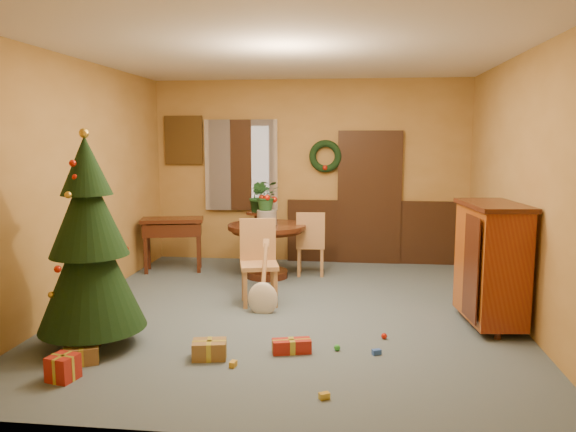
# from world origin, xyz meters

# --- Properties ---
(room_envelope) EXTENTS (5.50, 5.50, 5.50)m
(room_envelope) POSITION_xyz_m (0.21, 2.70, 1.12)
(room_envelope) COLOR #3C4E57
(room_envelope) RESTS_ON ground
(dining_table) EXTENTS (1.11, 1.11, 0.77)m
(dining_table) POSITION_xyz_m (-0.52, 1.57, 0.54)
(dining_table) COLOR black
(dining_table) RESTS_ON floor
(urn) EXTENTS (0.28, 0.28, 0.21)m
(urn) POSITION_xyz_m (-0.52, 1.57, 0.87)
(urn) COLOR slate
(urn) RESTS_ON dining_table
(centerpiece_plant) EXTENTS (0.38, 0.33, 0.42)m
(centerpiece_plant) POSITION_xyz_m (-0.52, 1.57, 1.18)
(centerpiece_plant) COLOR #1E4C23
(centerpiece_plant) RESTS_ON urn
(chair_near) EXTENTS (0.53, 0.53, 1.01)m
(chair_near) POSITION_xyz_m (-0.43, 0.35, 0.54)
(chair_near) COLOR #9B653E
(chair_near) RESTS_ON floor
(chair_far) EXTENTS (0.43, 0.43, 0.94)m
(chair_far) POSITION_xyz_m (0.10, 1.74, 0.50)
(chair_far) COLOR #9B653E
(chair_far) RESTS_ON floor
(guitar) EXTENTS (0.49, 0.60, 0.79)m
(guitar) POSITION_xyz_m (-0.31, -0.08, 0.41)
(guitar) COLOR beige
(guitar) RESTS_ON floor
(plant_stand) EXTENTS (0.35, 0.35, 0.90)m
(plant_stand) POSITION_xyz_m (-0.70, 1.90, 0.56)
(plant_stand) COLOR black
(plant_stand) RESTS_ON floor
(stand_plant) EXTENTS (0.28, 0.23, 0.46)m
(stand_plant) POSITION_xyz_m (-0.70, 1.90, 1.13)
(stand_plant) COLOR #19471E
(stand_plant) RESTS_ON plant_stand
(christmas_tree) EXTENTS (1.01, 1.01, 2.07)m
(christmas_tree) POSITION_xyz_m (-1.76, -1.28, 0.98)
(christmas_tree) COLOR #382111
(christmas_tree) RESTS_ON floor
(writing_desk) EXTENTS (0.98, 0.64, 0.80)m
(writing_desk) POSITION_xyz_m (-1.97, 1.79, 0.60)
(writing_desk) COLOR black
(writing_desk) RESTS_ON floor
(sideboard) EXTENTS (0.65, 1.08, 1.32)m
(sideboard) POSITION_xyz_m (2.15, -0.23, 0.71)
(sideboard) COLOR #5C100A
(sideboard) RESTS_ON floor
(gift_a) EXTENTS (0.34, 0.27, 0.16)m
(gift_a) POSITION_xyz_m (-0.58, -1.45, 0.08)
(gift_a) COLOR brown
(gift_a) RESTS_ON floor
(gift_b) EXTENTS (0.25, 0.25, 0.21)m
(gift_b) POSITION_xyz_m (-1.66, -2.04, 0.10)
(gift_b) COLOR maroon
(gift_b) RESTS_ON floor
(gift_c) EXTENTS (0.34, 0.30, 0.16)m
(gift_c) POSITION_xyz_m (-1.68, -1.70, 0.08)
(gift_c) COLOR brown
(gift_c) RESTS_ON floor
(gift_d) EXTENTS (0.38, 0.23, 0.13)m
(gift_d) POSITION_xyz_m (0.15, -1.23, 0.06)
(gift_d) COLOR maroon
(gift_d) RESTS_ON floor
(toy_a) EXTENTS (0.09, 0.08, 0.05)m
(toy_a) POSITION_xyz_m (0.94, -1.19, 0.03)
(toy_a) COLOR blue
(toy_a) RESTS_ON floor
(toy_b) EXTENTS (0.06, 0.06, 0.06)m
(toy_b) POSITION_xyz_m (0.57, -1.14, 0.03)
(toy_b) COLOR green
(toy_b) RESTS_ON floor
(toy_c) EXTENTS (0.06, 0.09, 0.05)m
(toy_c) POSITION_xyz_m (-0.32, -1.62, 0.03)
(toy_c) COLOR gold
(toy_c) RESTS_ON floor
(toy_d) EXTENTS (0.06, 0.06, 0.06)m
(toy_d) POSITION_xyz_m (1.03, -0.77, 0.03)
(toy_d) COLOR #B61C0C
(toy_d) RESTS_ON floor
(toy_e) EXTENTS (0.09, 0.08, 0.05)m
(toy_e) POSITION_xyz_m (0.50, -2.14, 0.03)
(toy_e) COLOR gold
(toy_e) RESTS_ON floor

